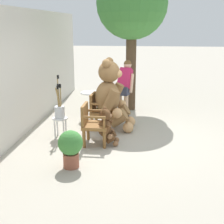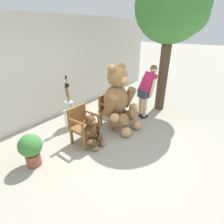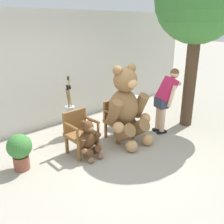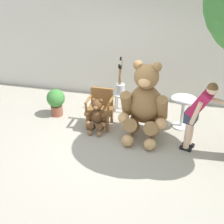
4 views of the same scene
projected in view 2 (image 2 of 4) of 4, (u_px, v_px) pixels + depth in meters
ground_plane at (119, 141)px, 4.20m from camera, size 60.00×60.00×0.00m
back_wall at (50, 69)px, 4.91m from camera, size 10.00×0.16×2.80m
wooden_chair_left at (82, 124)px, 3.99m from camera, size 0.56×0.52×0.86m
wooden_chair_right at (110, 109)px, 4.74m from camera, size 0.59×0.55×0.86m
teddy_bear_large at (119, 99)px, 4.42m from camera, size 1.02×0.98×1.70m
teddy_bear_small at (92, 131)px, 3.87m from camera, size 0.47×0.44×0.79m
person_visitor at (147, 87)px, 5.02m from camera, size 0.86×0.48×1.52m
white_stool at (70, 114)px, 4.68m from camera, size 0.34×0.34×0.46m
brush_bucket at (69, 105)px, 4.55m from camera, size 0.22×0.22×0.95m
round_side_table at (117, 98)px, 5.50m from camera, size 0.56×0.56×0.72m
patio_tree at (175, 8)px, 4.67m from camera, size 2.07×1.97×3.98m
potted_plant at (31, 148)px, 3.30m from camera, size 0.44×0.44×0.68m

